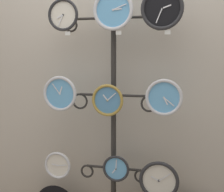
% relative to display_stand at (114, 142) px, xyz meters
% --- Properties ---
extents(shop_wall, '(4.40, 0.04, 2.80)m').
position_rel_display_stand_xyz_m(shop_wall, '(0.00, 0.16, 0.63)').
color(shop_wall, '#BCB2A3').
rests_on(shop_wall, ground_plane).
extents(display_stand, '(0.79, 0.35, 2.03)m').
position_rel_display_stand_xyz_m(display_stand, '(0.00, 0.00, 0.00)').
color(display_stand, '#282623').
rests_on(display_stand, ground_plane).
extents(clock_top_left, '(0.24, 0.04, 0.24)m').
position_rel_display_stand_xyz_m(clock_top_left, '(-0.36, -0.11, 0.97)').
color(clock_top_left, silver).
extents(clock_top_center, '(0.29, 0.04, 0.29)m').
position_rel_display_stand_xyz_m(clock_top_center, '(0.02, -0.11, 0.99)').
color(clock_top_center, '#60A8DB').
extents(clock_top_right, '(0.29, 0.04, 0.29)m').
position_rel_display_stand_xyz_m(clock_top_right, '(0.37, -0.12, 0.99)').
color(clock_top_right, black).
extents(clock_middle_left, '(0.27, 0.04, 0.27)m').
position_rel_display_stand_xyz_m(clock_middle_left, '(-0.39, -0.11, 0.39)').
color(clock_middle_left, '#60A8DB').
extents(clock_middle_center, '(0.24, 0.04, 0.24)m').
position_rel_display_stand_xyz_m(clock_middle_center, '(-0.02, -0.09, 0.35)').
color(clock_middle_center, '#4C84B2').
extents(clock_middle_right, '(0.26, 0.04, 0.26)m').
position_rel_display_stand_xyz_m(clock_middle_right, '(0.39, -0.11, 0.38)').
color(clock_middle_right, '#60A8DB').
extents(clock_bottom_left, '(0.22, 0.04, 0.22)m').
position_rel_display_stand_xyz_m(clock_bottom_left, '(-0.43, -0.10, -0.19)').
color(clock_bottom_left, silver).
extents(clock_bottom_center, '(0.21, 0.04, 0.21)m').
position_rel_display_stand_xyz_m(clock_bottom_center, '(0.04, -0.10, -0.17)').
color(clock_bottom_center, '#60A8DB').
extents(clock_bottom_right, '(0.30, 0.04, 0.30)m').
position_rel_display_stand_xyz_m(clock_bottom_right, '(0.37, -0.08, -0.24)').
color(clock_bottom_right, silver).
extents(price_tag_upper, '(0.04, 0.00, 0.03)m').
position_rel_display_stand_xyz_m(price_tag_upper, '(-0.33, -0.11, 0.84)').
color(price_tag_upper, white).
extents(price_tag_mid, '(0.04, 0.00, 0.03)m').
position_rel_display_stand_xyz_m(price_tag_mid, '(0.06, -0.11, 0.84)').
color(price_tag_mid, white).
extents(price_tag_lower, '(0.04, 0.00, 0.03)m').
position_rel_display_stand_xyz_m(price_tag_lower, '(0.41, -0.12, 0.83)').
color(price_tag_lower, white).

